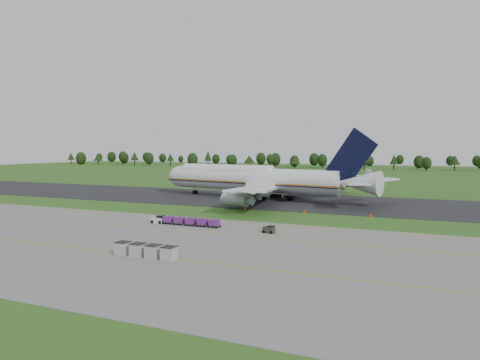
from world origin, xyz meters
The scene contains 10 objects.
ground centered at (0.00, 0.00, 0.00)m, with size 600.00×600.00×0.00m, color #285118.
apron centered at (0.00, -34.00, 0.03)m, with size 300.00×52.00×0.06m, color slate.
taxiway centered at (0.00, 28.00, 0.04)m, with size 300.00×40.00×0.08m, color black.
apron_markings centered at (0.00, -26.98, 0.06)m, with size 300.00×30.20×0.01m.
tree_line centered at (-0.76, 219.69, 5.84)m, with size 526.15×22.98×11.68m.
aircraft centered at (-8.88, 29.70, 5.45)m, with size 68.22×65.09×19.08m.
baggage_train centered at (-3.67, -17.12, 0.84)m, with size 14.18×1.50×1.45m.
utility_cart centered at (13.34, -18.05, 0.57)m, with size 2.00×1.33×1.04m.
uld_row centered at (4.91, -40.75, 0.93)m, with size 8.96×1.76×1.74m.
edge_markers centered at (12.09, 6.77, 0.27)m, with size 28.38×0.30×0.60m.
Camera 1 is at (40.71, -90.01, 14.27)m, focal length 35.00 mm.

